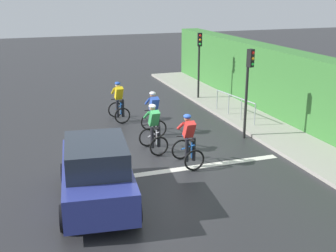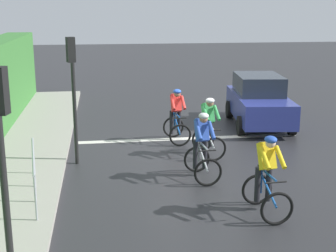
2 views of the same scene
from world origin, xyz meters
name	(u,v)px [view 1 (image 1 of 2)]	position (x,y,z in m)	size (l,w,h in m)	color
ground_plane	(165,157)	(0.00, 0.00, 0.00)	(80.00, 80.00, 0.00)	#28282B
sidewalk_kerb	(268,124)	(5.12, 2.00, 0.06)	(2.80, 23.55, 0.12)	#9E998E
stone_wall_low	(287,115)	(6.02, 2.00, 0.34)	(0.44, 23.55, 0.68)	gray
hedge_wall	(296,88)	(6.32, 2.00, 1.46)	(1.10, 23.55, 2.92)	#387533
road_marking_stop_line	(177,170)	(0.00, -1.13, 0.00)	(7.00, 0.30, 0.01)	silver
cyclist_lead	(119,102)	(-0.49, 4.66, 0.80)	(0.74, 1.12, 1.66)	black
cyclist_second	(154,114)	(0.36, 2.46, 0.80)	(0.74, 1.12, 1.66)	black
cyclist_mid	(154,129)	(-0.21, 0.65, 0.80)	(0.77, 1.14, 1.66)	black
cyclist_fourth	(188,141)	(0.45, -0.89, 0.80)	(0.73, 1.11, 1.66)	black
car_navy	(97,172)	(-2.73, -2.54, 0.87)	(2.24, 4.27, 1.76)	navy
traffic_light_near_crossing	(248,80)	(3.45, 0.83, 2.22)	(0.25, 0.30, 3.34)	black
traffic_light_far_junction	(199,56)	(4.08, 6.86, 2.22)	(0.24, 0.31, 3.34)	black
pedestrian_railing_kerbside	(235,102)	(4.22, 3.22, 0.76)	(0.43, 2.78, 1.03)	#999EA3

